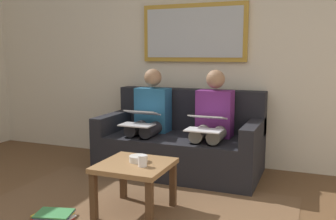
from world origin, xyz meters
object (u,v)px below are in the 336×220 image
cup (143,161)px  laptop_white (206,123)px  person_left (212,121)px  person_right (149,116)px  magazine_stack (54,216)px  framed_mirror (194,33)px  coffee_table (135,171)px  bowl (138,159)px  couch (182,143)px  laptop_silver (140,118)px

cup → laptop_white: size_ratio=0.25×
person_left → person_right: (0.73, 0.00, 0.00)m
magazine_stack → framed_mirror: bearing=-104.9°
cup → person_right: (0.49, -1.21, 0.14)m
laptop_white → person_right: (0.73, -0.25, -0.02)m
person_left → coffee_table: bearing=73.6°
coffee_table → laptop_white: bearing=-110.6°
framed_mirror → bowl: size_ratio=8.21×
couch → cup: couch is taller
framed_mirror → cup: 1.99m
couch → laptop_silver: couch is taller
couch → framed_mirror: framed_mirror is taller
coffee_table → person_right: size_ratio=0.50×
laptop_silver → couch: bearing=-139.8°
bowl → laptop_silver: size_ratio=0.44×
person_left → person_right: 0.73m
coffee_table → person_left: person_left is taller
laptop_silver → magazine_stack: bearing=83.0°
laptop_silver → coffee_table: bearing=113.5°
person_right → couch: bearing=-169.5°
person_left → laptop_white: size_ratio=3.18×
coffee_table → couch: bearing=-88.7°
laptop_white → laptop_silver: bearing=-0.4°
person_left → laptop_white: 0.25m
coffee_table → bowl: size_ratio=3.67×
person_right → person_left: bearing=180.0°
coffee_table → laptop_silver: 1.03m
person_right → magazine_stack: 1.62m
couch → magazine_stack: size_ratio=5.37×
couch → laptop_white: 0.58m
coffee_table → framed_mirror: bearing=-89.0°
framed_mirror → laptop_silver: size_ratio=3.57×
framed_mirror → person_left: 1.11m
couch → person_right: size_ratio=1.53×
framed_mirror → laptop_silver: bearing=62.4°
bowl → laptop_white: (-0.33, -0.85, 0.18)m
coffee_table → person_left: 1.22m
laptop_white → person_right: 0.77m
laptop_white → magazine_stack: (0.89, 1.26, -0.60)m
bowl → magazine_stack: (0.56, 0.40, -0.42)m
couch → laptop_white: bearing=139.3°
couch → person_right: (0.37, 0.07, 0.30)m
bowl → person_left: (-0.33, -1.10, 0.16)m
cup → bowl: cup is taller
couch → bowl: (-0.04, 1.17, 0.14)m
laptop_white → laptop_silver: 0.73m
person_left → laptop_white: person_left is taller
framed_mirror → laptop_silver: (0.37, 0.70, -0.92)m
laptop_silver → person_right: bearing=-90.0°
bowl → magazine_stack: bowl is taller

